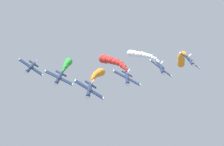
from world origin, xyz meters
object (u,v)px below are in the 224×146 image
(airplane_right_outer, at_px, (31,67))
(airplane_left_inner, at_px, (127,78))
(airplane_right_inner, at_px, (59,78))
(airplane_left_outer, at_px, (161,69))
(airplane_lead, at_px, (89,90))
(airplane_trailing, at_px, (190,61))

(airplane_right_outer, bearing_deg, airplane_left_inner, 159.90)
(airplane_left_inner, distance_m, airplane_right_inner, 20.85)
(airplane_left_outer, bearing_deg, airplane_lead, 43.37)
(airplane_left_inner, bearing_deg, airplane_right_inner, -1.73)
(airplane_lead, bearing_deg, airplane_right_outer, -44.23)
(airplane_left_inner, xyz_separation_m, airplane_right_outer, (32.39, -11.86, -0.51))
(airplane_left_inner, distance_m, airplane_left_outer, 16.78)
(airplane_left_inner, relative_size, airplane_right_inner, 1.00)
(airplane_lead, height_order, airplane_trailing, airplane_trailing)
(airplane_left_inner, xyz_separation_m, airplane_trailing, (-23.26, -20.73, -0.44))
(airplane_right_inner, xyz_separation_m, airplane_left_outer, (-32.62, -11.29, -0.40))
(airplane_right_outer, distance_m, airplane_trailing, 56.35)
(airplane_lead, relative_size, airplane_left_outer, 1.00)
(airplane_left_inner, relative_size, airplane_trailing, 1.00)
(airplane_left_inner, distance_m, airplane_right_outer, 34.49)
(airplane_right_outer, bearing_deg, airplane_right_inner, 135.82)
(airplane_lead, distance_m, airplane_right_inner, 14.20)
(airplane_left_outer, bearing_deg, airplane_right_outer, 0.09)
(airplane_left_inner, bearing_deg, airplane_right_outer, -20.10)
(airplane_left_inner, height_order, airplane_right_inner, airplane_left_inner)
(airplane_lead, height_order, airplane_left_inner, airplane_lead)
(airplane_right_outer, xyz_separation_m, airplane_trailing, (-55.65, -8.88, 0.07))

